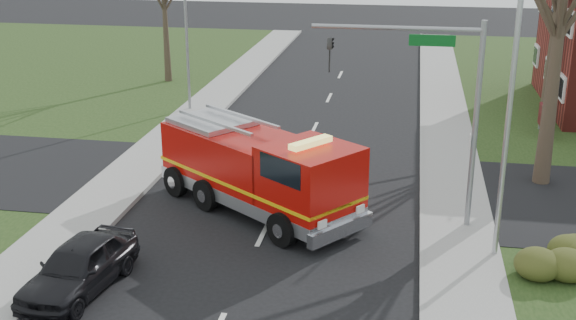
# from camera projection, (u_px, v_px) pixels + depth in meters

# --- Properties ---
(ground) EXTENTS (120.00, 120.00, 0.00)m
(ground) POSITION_uv_depth(u_px,v_px,m) (263.00, 233.00, 23.35)
(ground) COLOR black
(ground) RESTS_ON ground
(sidewalk_right) EXTENTS (2.40, 80.00, 0.15)m
(sidewalk_right) POSITION_uv_depth(u_px,v_px,m) (459.00, 246.00, 22.32)
(sidewalk_right) COLOR gray
(sidewalk_right) RESTS_ON ground
(sidewalk_left) EXTENTS (2.40, 80.00, 0.15)m
(sidewalk_left) POSITION_uv_depth(u_px,v_px,m) (84.00, 218.00, 24.33)
(sidewalk_left) COLOR gray
(sidewalk_left) RESTS_ON ground
(health_center_sign) EXTENTS (0.12, 2.00, 1.40)m
(health_center_sign) POSITION_uv_depth(u_px,v_px,m) (543.00, 118.00, 32.99)
(health_center_sign) COLOR #4D1214
(health_center_sign) RESTS_ON ground
(hedge_corner) EXTENTS (2.80, 2.00, 0.90)m
(hedge_corner) POSITION_uv_depth(u_px,v_px,m) (562.00, 252.00, 20.77)
(hedge_corner) COLOR #2F3914
(hedge_corner) RESTS_ON lawn_right
(traffic_signal_mast) EXTENTS (5.29, 0.18, 6.80)m
(traffic_signal_mast) POSITION_uv_depth(u_px,v_px,m) (436.00, 87.00, 22.36)
(traffic_signal_mast) COLOR gray
(traffic_signal_mast) RESTS_ON ground
(streetlight_pole) EXTENTS (1.48, 0.16, 8.40)m
(streetlight_pole) POSITION_uv_depth(u_px,v_px,m) (507.00, 112.00, 20.23)
(streetlight_pole) COLOR #B7BABF
(streetlight_pole) RESTS_ON ground
(utility_pole_far) EXTENTS (0.14, 0.14, 7.00)m
(utility_pole_far) POSITION_uv_depth(u_px,v_px,m) (187.00, 44.00, 36.33)
(utility_pole_far) COLOR gray
(utility_pole_far) RESTS_ON ground
(fire_engine) EXTENTS (7.84, 6.83, 3.15)m
(fire_engine) POSITION_uv_depth(u_px,v_px,m) (260.00, 172.00, 24.63)
(fire_engine) COLOR #AA0D07
(fire_engine) RESTS_ON ground
(parked_car_maroon) EXTENTS (2.28, 4.43, 1.44)m
(parked_car_maroon) POSITION_uv_depth(u_px,v_px,m) (79.00, 266.00, 19.64)
(parked_car_maroon) COLOR black
(parked_car_maroon) RESTS_ON ground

